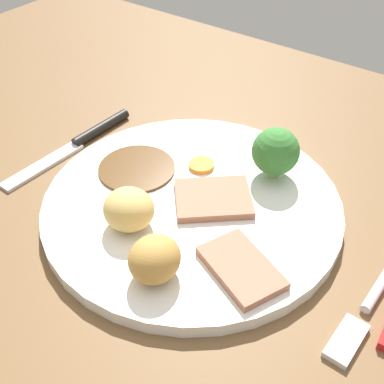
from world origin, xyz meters
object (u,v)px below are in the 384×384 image
(meat_slice_main, at_px, (213,198))
(meat_slice_under, at_px, (241,268))
(roast_potato_right, at_px, (129,209))
(fork, at_px, (371,300))
(dinner_plate, at_px, (192,205))
(broccoli_floret, at_px, (276,152))
(knife, at_px, (81,141))
(roast_potato_left, at_px, (155,259))
(carrot_coin_front, at_px, (201,165))

(meat_slice_main, bearing_deg, meat_slice_under, 139.57)
(roast_potato_right, distance_m, fork, 0.22)
(dinner_plate, bearing_deg, roast_potato_right, 67.72)
(broccoli_floret, bearing_deg, knife, 17.01)
(roast_potato_right, bearing_deg, knife, -27.65)
(dinner_plate, distance_m, fork, 0.19)
(meat_slice_main, bearing_deg, fork, 175.34)
(meat_slice_main, xyz_separation_m, fork, (-0.17, 0.01, -0.01))
(roast_potato_right, bearing_deg, broccoli_floret, -115.88)
(roast_potato_left, xyz_separation_m, broccoli_floret, (-0.01, -0.18, 0.01))
(carrot_coin_front, height_order, broccoli_floret, broccoli_floret)
(meat_slice_under, height_order, fork, meat_slice_under)
(dinner_plate, distance_m, knife, 0.18)
(broccoli_floret, relative_size, knife, 0.30)
(roast_potato_left, distance_m, knife, 0.24)
(fork, bearing_deg, broccoli_floret, -119.51)
(roast_potato_left, height_order, knife, roast_potato_left)
(roast_potato_left, xyz_separation_m, knife, (0.21, -0.11, -0.03))
(meat_slice_main, distance_m, roast_potato_left, 0.11)
(meat_slice_under, xyz_separation_m, roast_potato_left, (0.06, 0.05, 0.02))
(carrot_coin_front, xyz_separation_m, fork, (-0.21, 0.05, -0.01))
(dinner_plate, height_order, carrot_coin_front, carrot_coin_front)
(roast_potato_right, distance_m, carrot_coin_front, 0.11)
(roast_potato_right, relative_size, carrot_coin_front, 1.75)
(roast_potato_right, bearing_deg, fork, -164.56)
(meat_slice_under, relative_size, fork, 0.49)
(meat_slice_main, xyz_separation_m, carrot_coin_front, (0.04, -0.04, -0.00))
(fork, xyz_separation_m, knife, (0.36, -0.02, 0.00))
(meat_slice_under, relative_size, roast_potato_left, 1.61)
(dinner_plate, distance_m, meat_slice_under, 0.10)
(meat_slice_under, distance_m, roast_potato_left, 0.07)
(roast_potato_right, bearing_deg, roast_potato_left, 150.46)
(roast_potato_left, distance_m, fork, 0.18)
(meat_slice_under, height_order, roast_potato_right, roast_potato_right)
(dinner_plate, height_order, meat_slice_main, meat_slice_main)
(knife, bearing_deg, roast_potato_right, 64.58)
(meat_slice_main, distance_m, broccoli_floret, 0.08)
(dinner_plate, distance_m, carrot_coin_front, 0.06)
(meat_slice_main, height_order, fork, meat_slice_main)
(roast_potato_right, height_order, carrot_coin_front, roast_potato_right)
(knife, bearing_deg, roast_potato_left, 64.05)
(meat_slice_under, distance_m, broccoli_floret, 0.14)
(roast_potato_right, height_order, broccoli_floret, broccoli_floret)
(roast_potato_left, relative_size, fork, 0.30)
(roast_potato_left, distance_m, broccoli_floret, 0.18)
(broccoli_floret, distance_m, knife, 0.23)
(carrot_coin_front, relative_size, fork, 0.18)
(carrot_coin_front, xyz_separation_m, broccoli_floret, (-0.07, -0.03, 0.03))
(carrot_coin_front, bearing_deg, meat_slice_main, 137.32)
(roast_potato_right, xyz_separation_m, fork, (-0.21, -0.06, -0.03))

